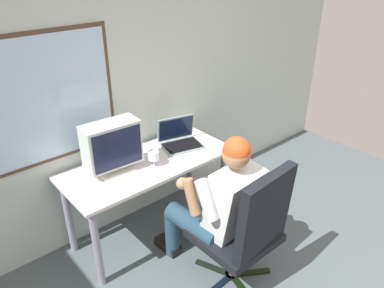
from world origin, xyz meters
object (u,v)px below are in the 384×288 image
object	(u,v)px
office_chair	(249,227)
person_seated	(218,202)
crt_monitor	(112,145)
laptop	(179,138)
wine_glass	(154,156)
desk	(149,173)

from	to	relation	value
office_chair	person_seated	world-z (taller)	person_seated
crt_monitor	laptop	xyz separation A→B (m)	(0.67, 0.02, -0.17)
office_chair	wine_glass	xyz separation A→B (m)	(-0.17, 0.87, 0.25)
desk	crt_monitor	world-z (taller)	crt_monitor
crt_monitor	wine_glass	distance (m)	0.34
laptop	office_chair	bearing A→B (deg)	-102.07
desk	wine_glass	distance (m)	0.22
crt_monitor	laptop	bearing A→B (deg)	1.89
crt_monitor	wine_glass	bearing A→B (deg)	-26.04
desk	person_seated	distance (m)	0.68
office_chair	person_seated	xyz separation A→B (m)	(-0.02, 0.29, 0.05)
person_seated	crt_monitor	size ratio (longest dim) A/B	2.75
person_seated	wine_glass	world-z (taller)	person_seated
crt_monitor	laptop	distance (m)	0.69
office_chair	wine_glass	bearing A→B (deg)	101.01
office_chair	laptop	world-z (taller)	office_chair
desk	wine_glass	size ratio (longest dim) A/B	10.86
desk	crt_monitor	xyz separation A→B (m)	(-0.28, 0.05, 0.34)
person_seated	office_chair	bearing A→B (deg)	-86.60
crt_monitor	person_seated	bearing A→B (deg)	-58.99
person_seated	crt_monitor	bearing A→B (deg)	121.01
office_chair	wine_glass	size ratio (longest dim) A/B	7.95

